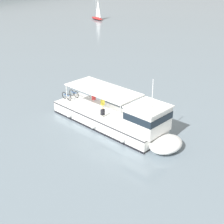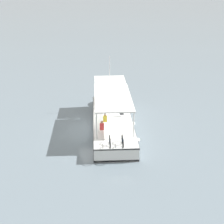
{
  "view_description": "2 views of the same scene",
  "coord_description": "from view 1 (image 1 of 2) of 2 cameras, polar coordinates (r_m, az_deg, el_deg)",
  "views": [
    {
      "loc": [
        -23.59,
        -11.73,
        12.98
      ],
      "look_at": [
        -1.6,
        0.05,
        1.4
      ],
      "focal_mm": 52.15,
      "sensor_mm": 36.0,
      "label": 1
    },
    {
      "loc": [
        6.96,
        25.29,
        12.36
      ],
      "look_at": [
        -1.6,
        0.05,
        1.4
      ],
      "focal_mm": 54.07,
      "sensor_mm": 36.0,
      "label": 2
    }
  ],
  "objects": [
    {
      "name": "sailboat_far_left",
      "position": [
        82.94,
        -2.63,
        16.24
      ],
      "size": [
        3.65,
        4.84,
        5.4
      ],
      "color": "maroon",
      "rests_on": "ground"
    },
    {
      "name": "ferry_main",
      "position": [
        27.05,
        1.55,
        -1.37
      ],
      "size": [
        6.4,
        13.07,
        5.32
      ],
      "color": "white",
      "rests_on": "ground"
    },
    {
      "name": "ground_plane",
      "position": [
        29.37,
        1.56,
        -1.34
      ],
      "size": [
        400.0,
        400.0,
        0.0
      ],
      "primitive_type": "plane",
      "color": "slate"
    }
  ]
}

